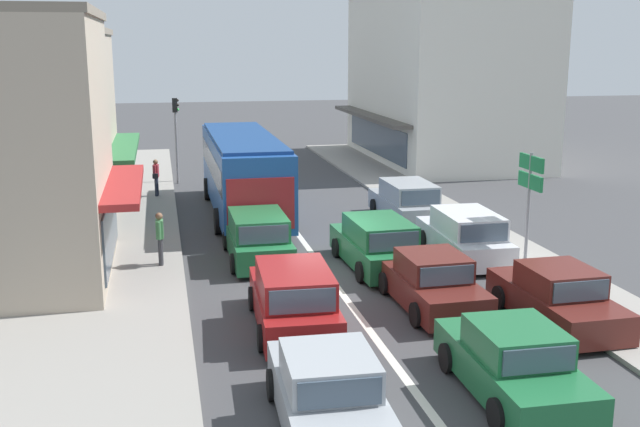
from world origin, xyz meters
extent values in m
plane|color=#3F3F42|center=(0.00, 0.00, 0.00)|extent=(140.00, 140.00, 0.00)
cube|color=silver|center=(0.00, 4.00, 0.00)|extent=(0.20, 28.00, 0.01)
cube|color=gray|center=(-6.80, 6.00, 0.07)|extent=(5.20, 44.00, 0.14)
cube|color=gray|center=(6.20, 6.00, 0.06)|extent=(2.80, 44.00, 0.12)
cube|color=maroon|center=(-5.86, 1.36, 2.70)|extent=(1.10, 6.45, 0.20)
cube|color=#425160|center=(-6.28, 1.36, 1.40)|extent=(0.06, 5.61, 1.80)
cube|color=#B2A38E|center=(-10.20, 9.83, 3.55)|extent=(7.13, 9.20, 7.11)
cube|color=#2D703D|center=(-6.19, 9.83, 2.70)|extent=(1.10, 8.46, 0.20)
cube|color=#425160|center=(-6.61, 9.83, 1.40)|extent=(0.06, 7.36, 1.80)
cube|color=gray|center=(-10.20, 9.83, 7.23)|extent=(7.29, 9.20, 0.24)
cube|color=silver|center=(11.50, 20.75, 4.77)|extent=(7.89, 13.85, 9.54)
cube|color=#4C4742|center=(7.11, 20.75, 2.70)|extent=(1.10, 12.74, 0.20)
cube|color=#425160|center=(7.53, 20.75, 1.40)|extent=(0.06, 11.08, 1.80)
cube|color=#1E4C99|center=(-1.55, 8.63, 1.76)|extent=(2.54, 10.81, 2.70)
cube|color=#425160|center=(-1.55, 8.63, 2.16)|extent=(2.58, 10.38, 0.90)
cube|color=maroon|center=(-1.57, 3.20, 1.56)|extent=(2.25, 0.07, 1.76)
cube|color=navy|center=(-1.55, 8.63, 3.17)|extent=(2.41, 9.94, 0.12)
cylinder|color=black|center=(-2.79, 11.99, 0.48)|extent=(0.26, 0.96, 0.96)
cylinder|color=black|center=(-0.29, 11.98, 0.48)|extent=(0.26, 0.96, 0.96)
cylinder|color=black|center=(-2.81, 5.67, 0.48)|extent=(0.26, 0.96, 0.96)
cylinder|color=black|center=(-0.31, 5.66, 0.48)|extent=(0.26, 0.96, 0.96)
cube|color=#561E19|center=(2.01, -3.26, 0.51)|extent=(1.79, 4.23, 0.72)
cube|color=#561E19|center=(2.01, -3.36, 1.17)|extent=(1.59, 1.83, 0.60)
cube|color=#425160|center=(1.99, -2.44, 1.17)|extent=(1.44, 0.09, 0.51)
cube|color=#425160|center=(2.03, -4.28, 1.17)|extent=(1.40, 0.08, 0.48)
cylinder|color=black|center=(1.13, -2.02, 0.31)|extent=(0.19, 0.62, 0.62)
cylinder|color=black|center=(2.85, -1.99, 0.31)|extent=(0.19, 0.62, 0.62)
cylinder|color=black|center=(1.17, -4.54, 0.31)|extent=(0.19, 0.62, 0.62)
cylinder|color=black|center=(2.89, -4.51, 0.31)|extent=(0.19, 0.62, 0.62)
cube|color=#9EA3A8|center=(-2.00, -8.88, 0.51)|extent=(1.86, 4.26, 0.72)
cube|color=#9EA3A8|center=(-2.01, -8.98, 1.17)|extent=(1.62, 1.85, 0.60)
cube|color=#425160|center=(-1.97, -8.06, 1.17)|extent=(1.44, 0.11, 0.51)
cube|color=#425160|center=(-2.04, -9.90, 1.17)|extent=(1.41, 0.11, 0.48)
cylinder|color=black|center=(-2.82, -7.59, 0.31)|extent=(0.20, 0.63, 0.62)
cylinder|color=black|center=(-1.10, -7.65, 0.31)|extent=(0.20, 0.63, 0.62)
cube|color=#1E6638|center=(1.79, -8.37, 0.51)|extent=(1.79, 4.23, 0.72)
cube|color=#1E6638|center=(1.79, -8.47, 1.17)|extent=(1.59, 1.83, 0.60)
cube|color=#425160|center=(1.81, -7.55, 1.17)|extent=(1.44, 0.09, 0.51)
cube|color=#425160|center=(1.77, -9.39, 1.17)|extent=(1.40, 0.08, 0.48)
cylinder|color=black|center=(0.95, -7.10, 0.31)|extent=(0.19, 0.62, 0.62)
cylinder|color=black|center=(2.67, -7.13, 0.31)|extent=(0.19, 0.62, 0.62)
cylinder|color=black|center=(0.91, -9.62, 0.31)|extent=(0.19, 0.62, 0.62)
cylinder|color=black|center=(2.63, -9.65, 0.31)|extent=(0.19, 0.62, 0.62)
cube|color=maroon|center=(-1.76, -3.90, 0.52)|extent=(1.96, 4.58, 0.76)
cube|color=maroon|center=(-1.77, -4.25, 1.24)|extent=(1.76, 2.67, 0.68)
cube|color=#425160|center=(-1.71, -2.93, 1.24)|extent=(1.51, 0.13, 0.58)
cube|color=#425160|center=(-1.83, -5.57, 1.24)|extent=(1.48, 0.13, 0.54)
cylinder|color=black|center=(-2.58, -2.51, 0.31)|extent=(0.21, 0.63, 0.62)
cylinder|color=black|center=(-0.82, -2.59, 0.31)|extent=(0.21, 0.63, 0.62)
cylinder|color=black|center=(-2.70, -5.21, 0.31)|extent=(0.21, 0.63, 0.62)
cylinder|color=black|center=(-0.94, -5.29, 0.31)|extent=(0.21, 0.63, 0.62)
cube|color=#1E6638|center=(1.61, 0.51, 0.52)|extent=(1.89, 4.55, 0.76)
cube|color=#1E6638|center=(1.62, 0.16, 1.24)|extent=(1.72, 2.65, 0.68)
cube|color=#425160|center=(1.58, 1.48, 1.24)|extent=(1.51, 0.10, 0.58)
cube|color=#425160|center=(1.66, -1.16, 1.24)|extent=(1.48, 0.10, 0.54)
cylinder|color=black|center=(0.69, 1.84, 0.31)|extent=(0.20, 0.62, 0.62)
cylinder|color=black|center=(2.45, 1.89, 0.31)|extent=(0.20, 0.62, 0.62)
cylinder|color=black|center=(0.77, -0.86, 0.31)|extent=(0.20, 0.62, 0.62)
cylinder|color=black|center=(2.53, -0.81, 0.31)|extent=(0.20, 0.62, 0.62)
cube|color=#1E6638|center=(-1.85, 2.08, 0.52)|extent=(1.78, 4.51, 0.76)
cube|color=#1E6638|center=(-1.85, 1.73, 1.24)|extent=(1.65, 2.61, 0.68)
cube|color=#425160|center=(-1.85, 3.05, 1.24)|extent=(1.51, 0.07, 0.58)
cube|color=#425160|center=(-1.86, 0.41, 1.24)|extent=(1.48, 0.07, 0.54)
cylinder|color=black|center=(-2.72, 3.44, 0.31)|extent=(0.18, 0.62, 0.62)
cylinder|color=black|center=(-0.96, 3.43, 0.31)|extent=(0.18, 0.62, 0.62)
cylinder|color=black|center=(-2.74, 0.74, 0.31)|extent=(0.18, 0.62, 0.62)
cylinder|color=black|center=(-0.98, 0.73, 0.31)|extent=(0.18, 0.62, 0.62)
cube|color=#561E19|center=(4.59, -5.02, 0.51)|extent=(1.79, 4.23, 0.72)
cube|color=#561E19|center=(4.59, -5.12, 1.17)|extent=(1.59, 1.82, 0.60)
cube|color=#425160|center=(4.58, -4.20, 1.17)|extent=(1.44, 0.08, 0.51)
cube|color=#425160|center=(4.61, -6.04, 1.17)|extent=(1.40, 0.08, 0.48)
cylinder|color=black|center=(3.71, -3.77, 0.31)|extent=(0.19, 0.62, 0.62)
cylinder|color=black|center=(5.43, -3.75, 0.31)|extent=(0.19, 0.62, 0.62)
cylinder|color=black|center=(3.75, -6.29, 0.31)|extent=(0.19, 0.62, 0.62)
cylinder|color=black|center=(5.47, -6.27, 0.31)|extent=(0.19, 0.62, 0.62)
cube|color=silver|center=(4.64, 0.91, 0.52)|extent=(1.90, 4.55, 0.76)
cube|color=silver|center=(4.63, 0.56, 1.24)|extent=(1.72, 2.65, 0.68)
cube|color=#425160|center=(4.68, 1.88, 1.24)|extent=(1.51, 0.11, 0.58)
cube|color=#425160|center=(4.59, -0.76, 1.24)|extent=(1.48, 0.11, 0.54)
cylinder|color=black|center=(3.81, 2.29, 0.31)|extent=(0.20, 0.63, 0.62)
cylinder|color=black|center=(5.57, 2.23, 0.31)|extent=(0.20, 0.63, 0.62)
cylinder|color=black|center=(3.72, -0.41, 0.31)|extent=(0.20, 0.63, 0.62)
cylinder|color=black|center=(5.48, -0.47, 0.31)|extent=(0.20, 0.63, 0.62)
cube|color=#9EA3A8|center=(4.50, 6.29, 0.52)|extent=(1.78, 4.51, 0.76)
cube|color=#9EA3A8|center=(4.51, 5.94, 1.24)|extent=(1.65, 2.61, 0.68)
cube|color=#425160|center=(4.50, 7.26, 1.24)|extent=(1.51, 0.07, 0.58)
cube|color=#425160|center=(4.51, 4.62, 1.24)|extent=(1.48, 0.07, 0.54)
cylinder|color=black|center=(3.62, 7.63, 0.31)|extent=(0.18, 0.62, 0.62)
cylinder|color=black|center=(5.38, 7.64, 0.31)|extent=(0.18, 0.62, 0.62)
cylinder|color=black|center=(3.63, 4.93, 0.31)|extent=(0.18, 0.62, 0.62)
cylinder|color=black|center=(5.39, 4.94, 0.31)|extent=(0.18, 0.62, 0.62)
cylinder|color=gray|center=(-3.97, 16.19, 2.10)|extent=(0.12, 0.12, 4.20)
cube|color=black|center=(-3.97, 16.19, 3.85)|extent=(0.24, 0.24, 0.68)
sphere|color=black|center=(-3.83, 16.19, 4.08)|extent=(0.13, 0.13, 0.13)
sphere|color=black|center=(-3.83, 16.19, 3.86)|extent=(0.13, 0.13, 0.13)
sphere|color=green|center=(-3.83, 16.19, 3.64)|extent=(0.13, 0.13, 0.13)
cylinder|color=gray|center=(5.98, -0.73, 1.80)|extent=(0.10, 0.10, 3.60)
cube|color=#19753D|center=(5.98, -0.75, 3.30)|extent=(0.08, 1.40, 0.44)
cube|color=white|center=(6.02, -0.75, 3.30)|extent=(0.01, 1.10, 0.10)
cube|color=#19753D|center=(5.98, -0.75, 2.75)|extent=(0.08, 1.40, 0.44)
cube|color=white|center=(6.02, -0.75, 2.75)|extent=(0.01, 1.10, 0.10)
cylinder|color=#232838|center=(-4.96, 12.70, 0.56)|extent=(0.14, 0.14, 0.84)
cylinder|color=#232838|center=(-4.99, 12.52, 0.56)|extent=(0.14, 0.14, 0.84)
cube|color=#A82D38|center=(-4.98, 12.61, 1.26)|extent=(0.27, 0.39, 0.56)
sphere|color=brown|center=(-4.98, 12.61, 1.66)|extent=(0.22, 0.22, 0.22)
cylinder|color=#A82D38|center=(-4.94, 12.84, 1.26)|extent=(0.09, 0.09, 0.54)
cylinder|color=#A82D38|center=(-5.02, 12.37, 1.26)|extent=(0.09, 0.09, 0.54)
cube|color=black|center=(-5.01, 12.30, 1.08)|extent=(0.25, 0.14, 0.22)
cylinder|color=#333338|center=(-4.87, 1.59, 0.56)|extent=(0.14, 0.14, 0.84)
cylinder|color=#333338|center=(-4.86, 1.77, 0.56)|extent=(0.14, 0.14, 0.84)
cube|color=#478951|center=(-4.86, 1.68, 1.26)|extent=(0.23, 0.37, 0.56)
sphere|color=brown|center=(-4.86, 1.68, 1.66)|extent=(0.22, 0.22, 0.22)
cylinder|color=#478951|center=(-4.87, 1.44, 1.26)|extent=(0.09, 0.09, 0.54)
cylinder|color=#478951|center=(-4.85, 1.92, 1.26)|extent=(0.09, 0.09, 0.54)
camera|label=1|loc=(-4.70, -20.81, 6.72)|focal=42.00mm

